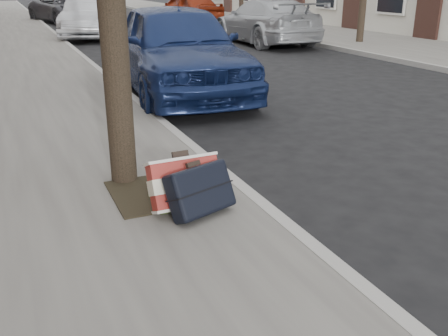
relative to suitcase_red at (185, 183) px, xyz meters
name	(u,v)px	position (x,y,z in m)	size (l,w,h in m)	color
ground	(424,219)	(1.89, -0.80, -0.35)	(120.00, 120.00, 0.00)	black
far_sidewalk	(295,30)	(9.69, 14.20, -0.29)	(4.00, 70.00, 0.12)	slate
dirt_patch	(160,192)	(-0.11, 0.40, -0.22)	(0.85, 0.85, 0.01)	black
suitcase_red	(185,183)	(0.00, 0.00, 0.00)	(0.58, 0.16, 0.42)	maroon
suitcase_navy	(200,190)	(0.07, -0.17, -0.01)	(0.56, 0.18, 0.40)	black
car_near_front	(177,48)	(1.60, 4.90, 0.45)	(1.89, 4.70, 1.60)	#13214D
car_near_mid	(90,18)	(1.75, 14.83, 0.35)	(1.47, 4.21, 1.39)	#B5B8BE
car_near_back	(66,8)	(1.83, 22.24, 0.31)	(2.18, 4.74, 1.32)	#35353A
car_far_front	(265,21)	(6.59, 10.96, 0.35)	(1.95, 4.80, 1.39)	#A1A3A7
car_far_back	(187,9)	(6.69, 18.65, 0.36)	(1.67, 4.15, 1.41)	maroon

